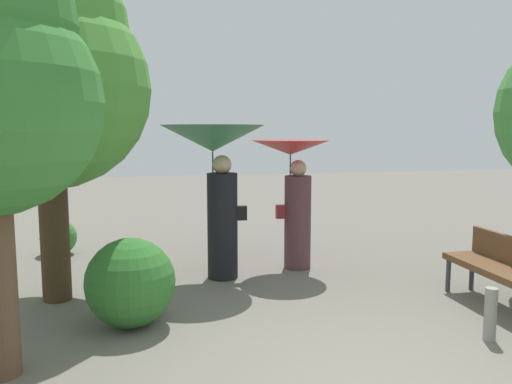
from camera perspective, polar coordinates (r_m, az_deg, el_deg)
The scene contains 7 objects.
person_left at distance 7.06m, azimuth -4.57°, elevation 3.36°, with size 1.43×1.43×2.15m.
person_right at distance 7.61m, azimuth 4.24°, elevation 1.33°, with size 1.17×1.17×1.93m.
park_bench at distance 6.68m, azimuth 25.75°, elevation -7.36°, with size 0.52×1.51×0.83m.
tree_mid_left at distance 6.60m, azimuth -22.37°, elevation 12.54°, with size 2.40×2.40×4.22m.
bush_path_left at distance 9.19m, azimuth -21.23°, elevation -4.72°, with size 0.60×0.60×0.60m, color #387F33.
bush_behind_bench at distance 5.63m, azimuth -13.88°, elevation -9.82°, with size 0.95×0.95×0.95m, color #2D6B28.
path_marker_post at distance 5.68m, azimuth 24.75°, elevation -12.33°, with size 0.12×0.12×0.54m, color gray.
Camera 1 is at (-1.66, -3.60, 2.08)m, focal length 35.75 mm.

